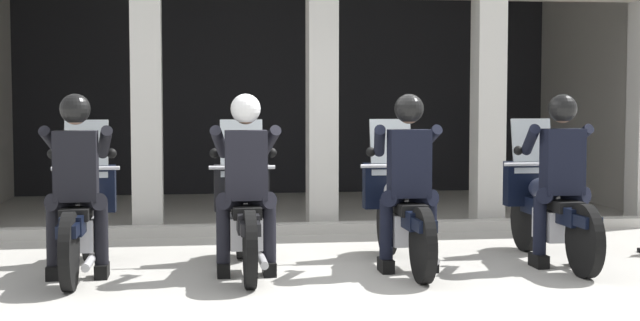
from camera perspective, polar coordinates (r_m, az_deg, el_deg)
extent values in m
plane|color=#A8A59E|center=(11.14, -1.90, -4.06)|extent=(80.00, 80.00, 0.00)
cube|color=black|center=(14.96, -2.14, 4.11)|extent=(9.23, 0.24, 3.20)
cube|color=#BCB7AD|center=(14.05, 17.51, 3.95)|extent=(0.30, 4.78, 3.20)
cube|color=beige|center=(10.67, -10.90, 2.98)|extent=(0.35, 0.36, 2.76)
cube|color=beige|center=(10.76, 0.12, 3.05)|extent=(0.35, 0.36, 2.76)
cube|color=beige|center=(11.24, 10.59, 3.02)|extent=(0.35, 0.36, 2.76)
cube|color=#B7B5AD|center=(10.37, 0.51, -4.31)|extent=(8.83, 0.24, 0.12)
cylinder|color=black|center=(8.87, -14.40, -4.11)|extent=(0.09, 0.64, 0.64)
cylinder|color=black|center=(7.50, -15.61, -5.58)|extent=(0.09, 0.64, 0.64)
cube|color=black|center=(8.85, -14.42, -2.78)|extent=(0.14, 0.44, 0.08)
cube|color=silver|center=(8.13, -15.00, -4.49)|extent=(0.28, 0.44, 0.28)
cube|color=black|center=(8.16, -14.97, -3.53)|extent=(0.18, 1.24, 0.16)
ellipsoid|color=#B2B2B7|center=(8.36, -14.81, -2.12)|extent=(0.26, 0.48, 0.22)
cube|color=black|center=(7.98, -15.14, -3.20)|extent=(0.24, 0.52, 0.10)
cube|color=black|center=(7.53, -15.57, -4.18)|extent=(0.16, 0.48, 0.10)
cylinder|color=silver|center=(8.78, -14.47, -2.61)|extent=(0.05, 0.24, 0.53)
cube|color=black|center=(8.71, -14.53, -1.74)|extent=(0.52, 0.16, 0.44)
sphere|color=silver|center=(8.81, -14.45, -1.55)|extent=(0.18, 0.18, 0.18)
cube|color=silver|center=(8.66, -14.58, 0.71)|extent=(0.40, 0.14, 0.54)
cylinder|color=silver|center=(8.60, -14.63, -0.48)|extent=(0.62, 0.04, 0.04)
cylinder|color=silver|center=(7.80, -14.41, -6.27)|extent=(0.07, 0.55, 0.07)
cube|color=black|center=(7.92, -15.21, -0.34)|extent=(0.36, 0.22, 0.60)
cube|color=black|center=(8.03, -15.10, -0.14)|extent=(0.05, 0.02, 0.32)
sphere|color=tan|center=(7.92, -15.25, 2.95)|extent=(0.21, 0.21, 0.21)
sphere|color=black|center=(7.92, -15.25, 3.17)|extent=(0.26, 0.26, 0.26)
cylinder|color=black|center=(7.95, -14.15, -2.55)|extent=(0.26, 0.29, 0.17)
cylinder|color=black|center=(7.98, -13.69, -4.51)|extent=(0.12, 0.12, 0.53)
cube|color=black|center=(8.04, -13.64, -6.80)|extent=(0.11, 0.26, 0.12)
cylinder|color=black|center=(7.98, -16.15, -2.56)|extent=(0.26, 0.29, 0.17)
cylinder|color=black|center=(8.03, -16.54, -4.51)|extent=(0.12, 0.12, 0.53)
cube|color=black|center=(8.09, -16.48, -6.78)|extent=(0.11, 0.26, 0.12)
cylinder|color=black|center=(8.11, -13.48, 1.13)|extent=(0.19, 0.48, 0.31)
sphere|color=black|center=(8.32, -13.06, 0.44)|extent=(0.09, 0.09, 0.09)
cylinder|color=black|center=(8.16, -16.56, 1.09)|extent=(0.19, 0.48, 0.31)
sphere|color=black|center=(8.38, -16.60, 0.41)|extent=(0.09, 0.09, 0.09)
cylinder|color=black|center=(8.74, -5.01, -4.13)|extent=(0.09, 0.64, 0.64)
cylinder|color=black|center=(7.36, -4.46, -5.63)|extent=(0.09, 0.64, 0.64)
cube|color=black|center=(8.71, -5.02, -2.77)|extent=(0.14, 0.44, 0.08)
cube|color=silver|center=(7.99, -4.74, -4.51)|extent=(0.28, 0.44, 0.28)
cube|color=black|center=(8.02, -4.77, -3.54)|extent=(0.18, 1.24, 0.16)
ellipsoid|color=#1E2338|center=(8.22, -4.86, -2.10)|extent=(0.26, 0.48, 0.22)
cube|color=black|center=(7.84, -4.70, -3.20)|extent=(0.24, 0.52, 0.10)
cube|color=black|center=(7.39, -4.49, -4.20)|extent=(0.16, 0.48, 0.10)
cylinder|color=silver|center=(8.65, -5.00, -2.61)|extent=(0.05, 0.24, 0.53)
cube|color=black|center=(8.58, -4.99, -1.72)|extent=(0.52, 0.16, 0.44)
sphere|color=silver|center=(8.67, -5.02, -1.53)|extent=(0.18, 0.18, 0.18)
cube|color=silver|center=(8.53, -4.99, 0.77)|extent=(0.40, 0.14, 0.54)
cylinder|color=silver|center=(8.46, -4.96, -0.44)|extent=(0.62, 0.04, 0.04)
cylinder|color=silver|center=(7.68, -3.69, -6.31)|extent=(0.07, 0.55, 0.07)
cube|color=black|center=(7.78, -4.71, -0.29)|extent=(0.36, 0.22, 0.60)
cube|color=#14193F|center=(7.89, -4.76, -0.09)|extent=(0.05, 0.02, 0.32)
sphere|color=#936B51|center=(7.78, -4.73, 3.06)|extent=(0.21, 0.21, 0.21)
sphere|color=silver|center=(7.78, -4.73, 3.28)|extent=(0.26, 0.26, 0.26)
cylinder|color=black|center=(7.83, -3.68, -2.54)|extent=(0.26, 0.29, 0.17)
cylinder|color=black|center=(7.87, -3.23, -4.52)|extent=(0.12, 0.12, 0.53)
cube|color=black|center=(7.94, -3.23, -6.83)|extent=(0.11, 0.26, 0.12)
cylinder|color=black|center=(7.82, -5.73, -2.56)|extent=(0.26, 0.29, 0.17)
cylinder|color=black|center=(7.85, -6.15, -4.56)|extent=(0.12, 0.12, 0.53)
cube|color=black|center=(7.92, -6.14, -6.88)|extent=(0.11, 0.26, 0.12)
cylinder|color=black|center=(8.01, -3.23, 1.19)|extent=(0.19, 0.48, 0.31)
sphere|color=black|center=(8.23, -3.07, 0.50)|extent=(0.09, 0.09, 0.09)
cylinder|color=black|center=(7.99, -6.38, 1.17)|extent=(0.19, 0.48, 0.31)
sphere|color=black|center=(8.20, -6.69, 0.47)|extent=(0.09, 0.09, 0.09)
cylinder|color=black|center=(8.92, 4.29, -3.96)|extent=(0.09, 0.64, 0.64)
cylinder|color=black|center=(7.58, 6.53, -5.36)|extent=(0.09, 0.64, 0.64)
cube|color=black|center=(8.90, 4.29, -2.63)|extent=(0.14, 0.44, 0.08)
cube|color=silver|center=(8.19, 5.40, -4.31)|extent=(0.28, 0.44, 0.28)
cube|color=black|center=(8.22, 5.32, -3.36)|extent=(0.18, 1.24, 0.16)
ellipsoid|color=#B2B2B7|center=(8.42, 4.99, -1.96)|extent=(0.26, 0.48, 0.22)
cube|color=black|center=(8.04, 5.62, -3.03)|extent=(0.24, 0.52, 0.10)
cube|color=black|center=(7.61, 6.43, -3.98)|extent=(0.16, 0.48, 0.10)
cylinder|color=silver|center=(8.84, 4.38, -2.47)|extent=(0.05, 0.24, 0.53)
cube|color=black|center=(8.76, 4.46, -1.60)|extent=(0.52, 0.16, 0.44)
sphere|color=silver|center=(8.86, 4.33, -1.41)|extent=(0.18, 0.18, 0.18)
cube|color=silver|center=(8.72, 4.51, 0.84)|extent=(0.40, 0.14, 0.54)
cylinder|color=silver|center=(8.65, 4.61, -0.34)|extent=(0.62, 0.04, 0.04)
cylinder|color=silver|center=(7.92, 6.82, -6.03)|extent=(0.07, 0.55, 0.07)
cube|color=black|center=(7.98, 5.67, -0.19)|extent=(0.36, 0.22, 0.60)
cube|color=#14193F|center=(8.10, 5.47, 0.01)|extent=(0.05, 0.02, 0.32)
sphere|color=tan|center=(7.99, 5.66, 3.08)|extent=(0.21, 0.21, 0.21)
sphere|color=black|center=(7.99, 5.66, 3.29)|extent=(0.26, 0.26, 0.26)
cylinder|color=black|center=(8.07, 6.59, -2.37)|extent=(0.26, 0.29, 0.17)
cylinder|color=black|center=(8.11, 6.99, -4.29)|extent=(0.12, 0.12, 0.53)
cube|color=black|center=(8.18, 6.95, -6.54)|extent=(0.11, 0.26, 0.12)
cylinder|color=black|center=(8.00, 4.65, -2.41)|extent=(0.26, 0.29, 0.17)
cylinder|color=black|center=(8.02, 4.22, -4.37)|extent=(0.12, 0.12, 0.53)
cube|color=black|center=(8.08, 4.19, -6.64)|extent=(0.11, 0.26, 0.12)
cylinder|color=black|center=(8.25, 6.79, 1.25)|extent=(0.19, 0.48, 0.31)
sphere|color=black|center=(8.47, 6.69, 0.57)|extent=(0.09, 0.09, 0.09)
cylinder|color=black|center=(8.15, 3.80, 1.24)|extent=(0.19, 0.48, 0.31)
sphere|color=black|center=(8.35, 3.23, 0.55)|extent=(0.09, 0.09, 0.09)
cylinder|color=black|center=(9.37, 12.89, -3.67)|extent=(0.09, 0.64, 0.64)
cylinder|color=black|center=(8.09, 16.42, -4.91)|extent=(0.09, 0.64, 0.64)
cube|color=black|center=(9.35, 12.91, -2.41)|extent=(0.14, 0.44, 0.08)
cube|color=silver|center=(8.67, 14.66, -3.96)|extent=(0.28, 0.44, 0.28)
cube|color=black|center=(8.70, 14.55, -3.07)|extent=(0.18, 1.24, 0.16)
ellipsoid|color=#1E2338|center=(8.89, 14.02, -1.76)|extent=(0.26, 0.48, 0.22)
cube|color=black|center=(8.53, 15.02, -2.75)|extent=(0.24, 0.52, 0.10)
cube|color=black|center=(8.12, 16.27, -3.62)|extent=(0.16, 0.48, 0.10)
cylinder|color=silver|center=(9.29, 13.05, -2.25)|extent=(0.05, 0.24, 0.53)
cube|color=black|center=(9.22, 13.19, -1.42)|extent=(0.52, 0.16, 0.44)
sphere|color=silver|center=(9.31, 12.97, -1.24)|extent=(0.18, 0.18, 0.18)
cube|color=silver|center=(9.17, 13.27, 0.90)|extent=(0.40, 0.14, 0.54)
cylinder|color=silver|center=(9.11, 13.44, -0.23)|extent=(0.62, 0.04, 0.04)
cylinder|color=silver|center=(8.43, 16.31, -5.55)|extent=(0.07, 0.55, 0.07)
cube|color=black|center=(8.48, 15.11, -0.07)|extent=(0.36, 0.22, 0.60)
cube|color=#14193F|center=(8.59, 14.80, 0.11)|extent=(0.05, 0.02, 0.32)
sphere|color=tan|center=(8.48, 15.12, 3.01)|extent=(0.21, 0.21, 0.21)
sphere|color=black|center=(8.48, 15.12, 3.21)|extent=(0.26, 0.26, 0.26)
cylinder|color=black|center=(8.58, 15.89, -2.12)|extent=(0.26, 0.29, 0.17)
cylinder|color=black|center=(8.63, 16.22, -3.93)|extent=(0.12, 0.12, 0.53)
cube|color=black|center=(8.69, 16.15, -6.04)|extent=(0.11, 0.26, 0.12)
cylinder|color=black|center=(8.47, 14.15, -2.17)|extent=(0.26, 0.29, 0.17)
cylinder|color=black|center=(8.48, 13.75, -4.03)|extent=(0.12, 0.12, 0.53)
cube|color=black|center=(8.54, 13.69, -6.18)|extent=(0.11, 0.26, 0.12)
cylinder|color=black|center=(8.76, 15.87, 1.28)|extent=(0.19, 0.48, 0.31)
sphere|color=black|center=(8.98, 15.55, 0.64)|extent=(0.09, 0.09, 0.09)
cylinder|color=black|center=(8.60, 13.19, 1.28)|extent=(0.19, 0.48, 0.31)
sphere|color=black|center=(8.78, 12.44, 0.62)|extent=(0.09, 0.09, 0.09)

